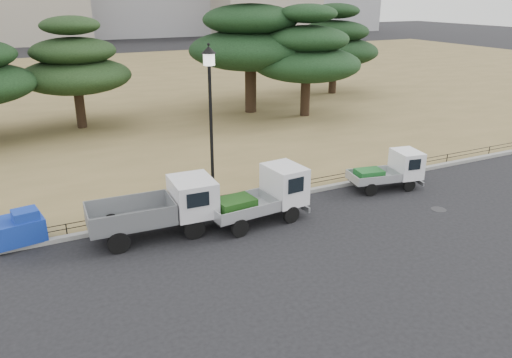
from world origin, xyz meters
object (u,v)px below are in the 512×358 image
street_lamp (210,101)px  tarp_pile (17,228)px  truck_kei_rear (390,170)px  truck_kei_front (264,196)px  truck_large (161,207)px

street_lamp → tarp_pile: (-7.07, 0.07, -3.70)m
truck_kei_rear → street_lamp: bearing=180.0°
street_lamp → tarp_pile: bearing=179.4°
truck_kei_front → tarp_pile: 8.59m
truck_large → truck_kei_rear: truck_large is taller
tarp_pile → truck_kei_front: bearing=-13.0°
truck_kei_front → truck_large: bearing=166.8°
truck_kei_rear → tarp_pile: 14.88m
truck_large → tarp_pile: bearing=165.6°
tarp_pile → truck_kei_rear: bearing=-5.5°
truck_kei_front → tarp_pile: bearing=161.7°
truck_kei_front → tarp_pile: (-8.37, 1.93, -0.38)m
truck_kei_rear → truck_large: bearing=-170.2°
truck_kei_rear → truck_kei_front: bearing=-165.6°
truck_kei_front → truck_kei_rear: 6.46m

